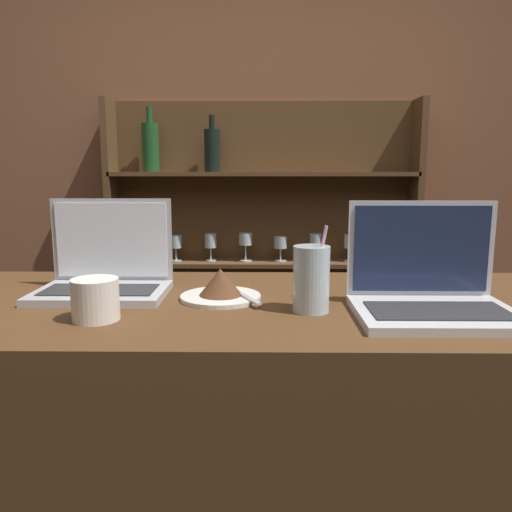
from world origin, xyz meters
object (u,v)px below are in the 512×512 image
at_px(laptop_far, 431,290).
at_px(coffee_cup, 95,299).
at_px(cake_plate, 221,287).
at_px(water_glass, 311,279).

bearing_deg(laptop_far, coffee_cup, -174.97).
relative_size(cake_plate, coffee_cup, 2.00).
bearing_deg(water_glass, laptop_far, -1.80).
bearing_deg(laptop_far, water_glass, 178.20).
bearing_deg(cake_plate, laptop_far, -13.36).
distance_m(water_glass, coffee_cup, 0.45).
relative_size(cake_plate, water_glass, 1.02).
distance_m(cake_plate, coffee_cup, 0.29).
relative_size(water_glass, coffee_cup, 1.97).
relative_size(laptop_far, water_glass, 1.76).
distance_m(laptop_far, cake_plate, 0.47).
height_order(cake_plate, coffee_cup, coffee_cup).
distance_m(laptop_far, coffee_cup, 0.69).
height_order(laptop_far, cake_plate, laptop_far).
bearing_deg(laptop_far, cake_plate, 166.64).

